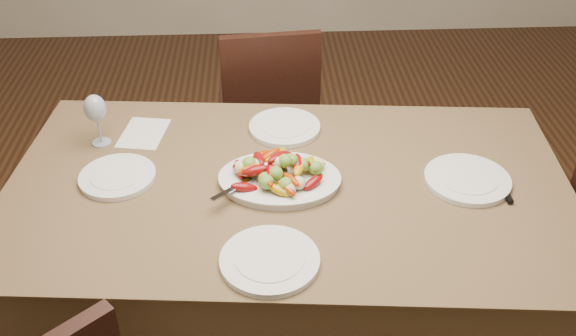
# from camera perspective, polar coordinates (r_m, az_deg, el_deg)

# --- Properties ---
(dining_table) EXTENTS (1.92, 1.19, 0.76)m
(dining_table) POSITION_cam_1_polar(r_m,az_deg,el_deg) (2.33, 0.00, -8.86)
(dining_table) COLOR brown
(dining_table) RESTS_ON ground
(chair_far) EXTENTS (0.46, 0.46, 0.95)m
(chair_far) POSITION_cam_1_polar(r_m,az_deg,el_deg) (3.03, -1.92, 4.96)
(chair_far) COLOR black
(chair_far) RESTS_ON ground
(serving_platter) EXTENTS (0.41, 0.32, 0.02)m
(serving_platter) POSITION_cam_1_polar(r_m,az_deg,el_deg) (2.08, -0.75, -1.15)
(serving_platter) COLOR white
(serving_platter) RESTS_ON dining_table
(roasted_vegetables) EXTENTS (0.33, 0.24, 0.09)m
(roasted_vegetables) POSITION_cam_1_polar(r_m,az_deg,el_deg) (2.05, -0.76, 0.13)
(roasted_vegetables) COLOR maroon
(roasted_vegetables) RESTS_ON serving_platter
(serving_spoon) EXTENTS (0.25, 0.24, 0.03)m
(serving_spoon) POSITION_cam_1_polar(r_m,az_deg,el_deg) (2.03, -2.64, -0.90)
(serving_spoon) COLOR #9EA0A8
(serving_spoon) RESTS_ON serving_platter
(plate_left) EXTENTS (0.25, 0.25, 0.02)m
(plate_left) POSITION_cam_1_polar(r_m,az_deg,el_deg) (2.18, -14.92, -0.77)
(plate_left) COLOR white
(plate_left) RESTS_ON dining_table
(plate_right) EXTENTS (0.28, 0.28, 0.02)m
(plate_right) POSITION_cam_1_polar(r_m,az_deg,el_deg) (2.17, 15.65, -1.01)
(plate_right) COLOR white
(plate_right) RESTS_ON dining_table
(plate_far) EXTENTS (0.26, 0.26, 0.02)m
(plate_far) POSITION_cam_1_polar(r_m,az_deg,el_deg) (2.36, -0.30, 3.62)
(plate_far) COLOR white
(plate_far) RESTS_ON dining_table
(plate_near) EXTENTS (0.28, 0.28, 0.02)m
(plate_near) POSITION_cam_1_polar(r_m,az_deg,el_deg) (1.80, -1.64, -8.21)
(plate_near) COLOR white
(plate_near) RESTS_ON dining_table
(wine_glass) EXTENTS (0.08, 0.08, 0.20)m
(wine_glass) POSITION_cam_1_polar(r_m,az_deg,el_deg) (2.33, -16.61, 4.23)
(wine_glass) COLOR #8C99A5
(wine_glass) RESTS_ON dining_table
(menu_card) EXTENTS (0.18, 0.23, 0.00)m
(menu_card) POSITION_cam_1_polar(r_m,az_deg,el_deg) (2.40, -12.71, 3.04)
(menu_card) COLOR silver
(menu_card) RESTS_ON dining_table
(table_knife) EXTENTS (0.02, 0.20, 0.01)m
(table_knife) POSITION_cam_1_polar(r_m,az_deg,el_deg) (2.18, 18.50, -1.57)
(table_knife) COLOR #9EA0A8
(table_knife) RESTS_ON dining_table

